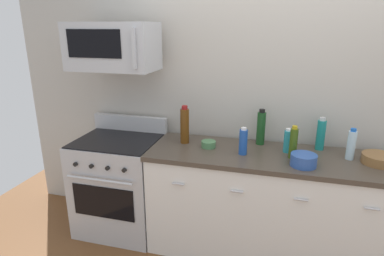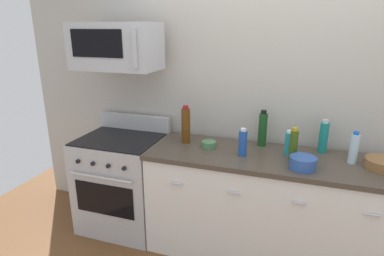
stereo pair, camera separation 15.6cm
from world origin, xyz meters
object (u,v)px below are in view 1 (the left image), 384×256
at_px(bottle_wine_amber, 185,125).
at_px(bowl_green_glaze, 209,144).
at_px(bowl_wooden_salad, 379,159).
at_px(bottle_dish_soap, 288,141).
at_px(range_oven, 120,184).
at_px(bottle_water_clear, 351,145).
at_px(microwave, 113,46).
at_px(bottle_soda_blue, 243,142).
at_px(bottle_wine_green, 261,128).
at_px(bowl_blue_mixing, 304,160).
at_px(bottle_olive_oil, 293,143).
at_px(bottle_sparkling_teal, 321,134).

height_order(bottle_wine_amber, bowl_green_glaze, bottle_wine_amber).
bearing_deg(bowl_wooden_salad, bottle_dish_soap, 174.73).
xyz_separation_m(range_oven, bottle_water_clear, (1.98, 0.07, 0.57)).
bearing_deg(bowl_green_glaze, microwave, 178.82).
xyz_separation_m(bottle_soda_blue, bottle_wine_amber, (-0.53, 0.14, 0.05)).
distance_m(bottle_wine_amber, bowl_green_glaze, 0.27).
bearing_deg(bottle_wine_green, bowl_blue_mixing, -48.86).
height_order(bowl_green_glaze, bowl_blue_mixing, bowl_blue_mixing).
height_order(bottle_olive_oil, bottle_soda_blue, bottle_olive_oil).
bearing_deg(bottle_water_clear, bowl_wooden_salad, -10.64).
height_order(bottle_water_clear, bowl_blue_mixing, bottle_water_clear).
xyz_separation_m(bottle_water_clear, bottle_wine_amber, (-1.35, 0.02, 0.04)).
bearing_deg(bowl_green_glaze, bowl_blue_mixing, -14.10).
distance_m(bottle_dish_soap, bottle_wine_amber, 0.88).
distance_m(bottle_wine_amber, bowl_wooden_salad, 1.56).
bearing_deg(bottle_sparkling_teal, microwave, -174.15).
relative_size(bottle_wine_amber, bowl_wooden_salad, 1.38).
bearing_deg(microwave, range_oven, -90.29).
distance_m(range_oven, bottle_wine_amber, 0.88).
height_order(bottle_water_clear, bowl_green_glaze, bottle_water_clear).
xyz_separation_m(bottle_water_clear, bowl_wooden_salad, (0.20, -0.04, -0.08)).
bearing_deg(bottle_wine_amber, microwave, -176.28).
xyz_separation_m(bottle_dish_soap, bottle_wine_amber, (-0.88, -0.01, 0.06)).
distance_m(bottle_dish_soap, bowl_blue_mixing, 0.28).
xyz_separation_m(range_oven, bottle_olive_oil, (1.54, -0.03, 0.58)).
relative_size(bottle_soda_blue, bowl_wooden_salad, 0.93).
bearing_deg(bowl_green_glaze, bottle_olive_oil, -4.34).
xyz_separation_m(bottle_water_clear, bowl_green_glaze, (-1.12, -0.04, -0.09)).
height_order(bottle_water_clear, bottle_olive_oil, bottle_olive_oil).
bearing_deg(bottle_wine_amber, bottle_soda_blue, -14.40).
bearing_deg(bottle_dish_soap, bowl_green_glaze, -174.41).
bearing_deg(bottle_soda_blue, bottle_dish_soap, 22.15).
xyz_separation_m(microwave, bottle_water_clear, (1.98, 0.02, -0.71)).
height_order(bottle_water_clear, bowl_wooden_salad, bottle_water_clear).
xyz_separation_m(range_oven, bowl_blue_mixing, (1.62, -0.17, 0.50)).
xyz_separation_m(bottle_wine_amber, bowl_green_glaze, (0.23, -0.06, -0.13)).
height_order(bottle_sparkling_teal, bowl_green_glaze, bottle_sparkling_teal).
distance_m(bowl_green_glaze, bowl_wooden_salad, 1.32).
bearing_deg(bottle_water_clear, bottle_sparkling_teal, 142.48).
bearing_deg(bowl_wooden_salad, bottle_soda_blue, -175.49).
height_order(bottle_olive_oil, bottle_dish_soap, bottle_olive_oil).
height_order(range_oven, bottle_sparkling_teal, bottle_sparkling_teal).
xyz_separation_m(bowl_wooden_salad, bowl_blue_mixing, (-0.55, -0.19, 0.01)).
bearing_deg(range_oven, bowl_blue_mixing, -5.82).
distance_m(bottle_wine_green, bottle_olive_oil, 0.37).
distance_m(bottle_water_clear, bottle_sparkling_teal, 0.26).
relative_size(microwave, bottle_water_clear, 2.97).
distance_m(bottle_water_clear, bottle_wine_amber, 1.35).
xyz_separation_m(bottle_olive_oil, bottle_soda_blue, (-0.39, -0.03, -0.02)).
bearing_deg(bowl_wooden_salad, bottle_wine_amber, 177.92).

